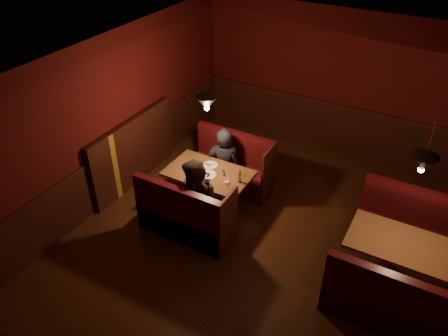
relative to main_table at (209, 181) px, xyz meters
The scene contains 9 objects.
room 1.14m from the main_table, 18.69° to the right, with size 6.02×7.02×2.92m.
main_table is the anchor object (origin of this frame).
main_bench_far 0.85m from the main_table, 88.89° to the left, with size 1.57×0.56×1.07m.
main_bench_near 0.85m from the main_table, 88.89° to the right, with size 1.57×0.56×1.07m.
second_table 3.11m from the main_table, ahead, with size 1.34×0.86×0.76m.
second_bench_far 3.22m from the main_table, 11.76° to the left, with size 1.48×0.56×1.06m.
second_bench_near 3.29m from the main_table, 16.83° to the right, with size 1.48×0.56×1.06m.
diner_a 0.61m from the main_table, 93.73° to the left, with size 0.61×0.40×1.67m, color black.
diner_b 0.67m from the main_table, 79.36° to the right, with size 0.82×0.64×1.68m, color black.
Camera 1 is at (1.87, -4.74, 4.97)m, focal length 35.00 mm.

